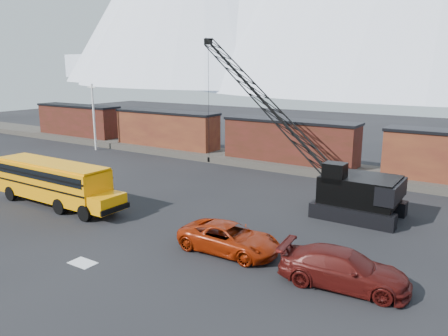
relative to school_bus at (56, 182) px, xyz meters
The scene contains 11 objects.
ground 9.25m from the school_bus, ahead, with size 160.00×160.00×0.00m, color black.
gravel_berm 22.47m from the school_bus, 66.46° to the left, with size 120.00×5.00×0.70m, color #4D473F.
boxcar_west_far 30.90m from the school_bus, 138.27° to the left, with size 13.70×3.10×4.17m.
boxcar_west_near 21.75m from the school_bus, 108.92° to the left, with size 13.70×3.10×4.17m.
boxcar_mid 22.44m from the school_bus, 66.46° to the left, with size 13.70×3.10×4.17m.
utility_pole 22.49m from the school_bus, 132.26° to the left, with size 1.40×0.24×8.00m.
snow_patch 11.06m from the school_bus, 29.93° to the right, with size 1.40×0.90×0.02m, color silver.
school_bus is the anchor object (origin of this frame).
red_pickup 15.05m from the school_bus, ahead, with size 2.63×5.70×1.58m, color #902106.
maroon_suv 21.49m from the school_bus, ahead, with size 2.41×5.92×1.72m, color #470F0C.
crawler_crane 17.61m from the school_bus, 56.63° to the left, with size 21.60×11.05×12.91m.
Camera 1 is at (18.03, -17.42, 9.84)m, focal length 35.00 mm.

